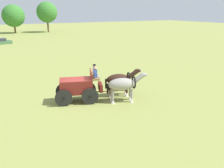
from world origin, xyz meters
name	(u,v)px	position (x,y,z in m)	size (l,w,h in m)	color
ground_plane	(77,101)	(0.00, 0.00, 0.00)	(220.00, 220.00, 0.00)	olive
show_wagon	(78,86)	(0.16, -0.05, 1.23)	(5.41, 2.59, 2.82)	maroon
draft_horse_near	(120,80)	(3.58, -0.50, 1.34)	(2.90, 1.47, 2.21)	#331E14
draft_horse_off	(123,85)	(3.16, -1.73, 1.36)	(3.06, 1.56, 2.22)	#9E998E
tree_d	(13,16)	(3.51, 61.58, 5.09)	(6.58, 6.58, 8.39)	brown
tree_e	(47,12)	(13.17, 59.89, 6.10)	(6.36, 6.36, 9.29)	brown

